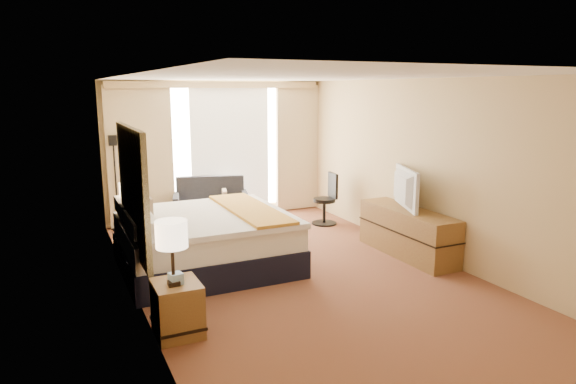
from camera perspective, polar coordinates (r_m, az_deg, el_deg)
name	(u,v)px	position (r m, az deg, el deg)	size (l,w,h in m)	color
floor	(297,273)	(7.03, 1.04, -9.00)	(4.20, 7.00, 0.02)	maroon
ceiling	(298,77)	(6.59, 1.13, 12.69)	(4.20, 7.00, 0.02)	white
wall_back	(217,150)	(9.92, -7.92, 4.65)	(4.20, 0.02, 2.60)	#D5B382
wall_front	(519,257)	(3.96, 24.25, -6.62)	(4.20, 0.02, 2.60)	#D5B382
wall_left	(132,192)	(6.08, -16.98, -0.03)	(0.02, 7.00, 2.60)	#D5B382
wall_right	(425,168)	(7.84, 15.00, 2.57)	(0.02, 7.00, 2.60)	#D5B382
headboard	(133,191)	(6.28, -16.87, 0.15)	(0.06, 1.85, 1.50)	black
nightstand_left	(177,308)	(5.43, -12.20, -12.53)	(0.45, 0.52, 0.55)	brown
nightstand_right	(137,242)	(7.75, -16.44, -5.39)	(0.45, 0.52, 0.55)	brown
media_dresser	(407,232)	(7.87, 13.13, -4.39)	(0.50, 1.80, 0.70)	brown
window	(230,148)	(9.97, -6.49, 4.83)	(2.30, 0.02, 2.30)	white
curtains	(218,145)	(9.80, -7.75, 5.21)	(4.12, 0.19, 2.56)	#CBB38F
bed	(205,240)	(7.22, -9.25, -5.29)	(2.24, 2.04, 1.09)	black
loveseat	(212,208)	(9.58, -8.49, -1.81)	(1.49, 1.04, 0.85)	#50171A
floor_lamp	(115,164)	(9.35, -18.71, 3.00)	(0.21, 0.21, 1.67)	black
desk_chair	(327,201)	(9.43, 4.34, -1.05)	(0.46, 0.46, 0.94)	black
lamp_left	(172,236)	(5.10, -12.82, -4.75)	(0.31, 0.31, 0.66)	black
lamp_right	(129,192)	(7.64, -17.20, 0.02)	(0.28, 0.28, 0.60)	black
tissue_box	(176,278)	(5.27, -12.35, -9.37)	(0.12, 0.12, 0.11)	#8EB1DC
telephone	(146,223)	(7.55, -15.45, -3.36)	(0.16, 0.13, 0.06)	black
television	(400,188)	(7.82, 12.29, 0.44)	(1.04, 0.14, 0.60)	black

